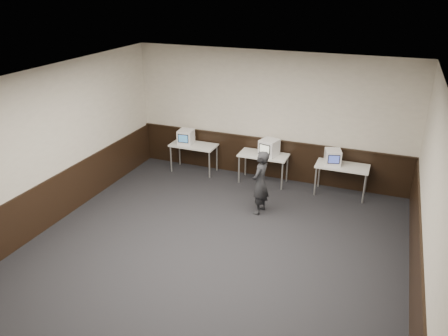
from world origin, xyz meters
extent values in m
plane|color=black|center=(0.00, 0.00, 0.00)|extent=(8.00, 8.00, 0.00)
plane|color=white|center=(0.00, 0.00, 3.20)|extent=(8.00, 8.00, 0.00)
plane|color=beige|center=(0.00, 4.00, 1.60)|extent=(7.00, 0.00, 7.00)
plane|color=beige|center=(-3.50, 0.00, 1.60)|extent=(0.00, 8.00, 8.00)
plane|color=beige|center=(3.50, 0.00, 1.60)|extent=(0.00, 8.00, 8.00)
cube|color=black|center=(0.00, 3.98, 0.50)|extent=(6.98, 0.04, 1.00)
cube|color=black|center=(-3.48, 0.00, 0.50)|extent=(0.04, 7.98, 1.00)
cube|color=black|center=(3.48, 0.00, 0.50)|extent=(0.04, 7.98, 1.00)
cube|color=black|center=(0.00, 3.96, 1.02)|extent=(6.98, 0.06, 0.04)
cube|color=silver|center=(-1.90, 3.60, 0.73)|extent=(1.20, 0.60, 0.04)
cylinder|color=#999999|center=(-2.45, 3.35, 0.35)|extent=(0.04, 0.04, 0.71)
cylinder|color=#999999|center=(-1.35, 3.35, 0.35)|extent=(0.04, 0.04, 0.71)
cylinder|color=#999999|center=(-2.45, 3.85, 0.35)|extent=(0.04, 0.04, 0.71)
cylinder|color=#999999|center=(-1.35, 3.85, 0.35)|extent=(0.04, 0.04, 0.71)
cube|color=silver|center=(0.00, 3.60, 0.73)|extent=(1.20, 0.60, 0.04)
cylinder|color=#999999|center=(-0.55, 3.35, 0.35)|extent=(0.04, 0.04, 0.71)
cylinder|color=#999999|center=(0.55, 3.35, 0.35)|extent=(0.04, 0.04, 0.71)
cylinder|color=#999999|center=(-0.55, 3.85, 0.35)|extent=(0.04, 0.04, 0.71)
cylinder|color=#999999|center=(0.55, 3.85, 0.35)|extent=(0.04, 0.04, 0.71)
cube|color=silver|center=(1.90, 3.60, 0.73)|extent=(1.20, 0.60, 0.04)
cylinder|color=#999999|center=(1.35, 3.35, 0.35)|extent=(0.04, 0.04, 0.71)
cylinder|color=#999999|center=(2.45, 3.35, 0.35)|extent=(0.04, 0.04, 0.71)
cylinder|color=#999999|center=(1.35, 3.85, 0.35)|extent=(0.04, 0.04, 0.71)
cylinder|color=#999999|center=(2.45, 3.85, 0.35)|extent=(0.04, 0.04, 0.71)
cube|color=white|center=(-2.11, 3.59, 0.94)|extent=(0.41, 0.43, 0.37)
cube|color=black|center=(-2.09, 3.39, 0.96)|extent=(0.28, 0.04, 0.22)
cube|color=teal|center=(-2.09, 3.38, 0.96)|extent=(0.24, 0.03, 0.19)
cube|color=white|center=(0.13, 3.60, 0.95)|extent=(0.49, 0.51, 0.40)
cube|color=black|center=(0.08, 3.40, 0.97)|extent=(0.29, 0.09, 0.24)
cube|color=beige|center=(0.07, 3.39, 0.97)|extent=(0.25, 0.07, 0.20)
cube|color=white|center=(1.66, 3.59, 0.93)|extent=(0.45, 0.46, 0.36)
cube|color=black|center=(1.71, 3.41, 0.95)|extent=(0.26, 0.09, 0.21)
cube|color=#3D4EB5|center=(1.71, 3.40, 0.95)|extent=(0.22, 0.07, 0.18)
imported|color=black|center=(0.38, 2.09, 0.72)|extent=(0.41, 0.57, 1.43)
camera|label=1|loc=(2.73, -6.03, 4.71)|focal=35.00mm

